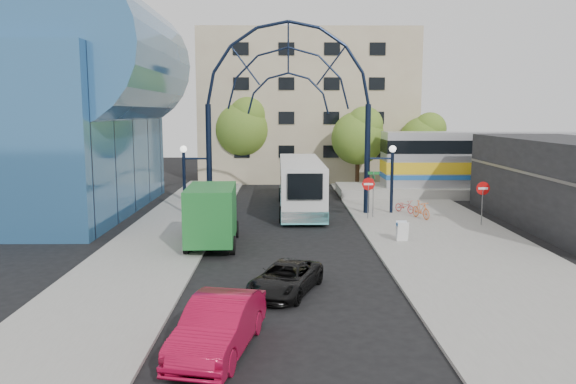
{
  "coord_description": "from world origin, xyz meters",
  "views": [
    {
      "loc": [
        -0.37,
        -21.35,
        6.49
      ],
      "look_at": [
        -0.1,
        6.0,
        2.6
      ],
      "focal_mm": 35.0,
      "sensor_mm": 36.0,
      "label": 1
    }
  ],
  "objects_px": {
    "green_truck": "(213,215)",
    "black_suv": "(286,278)",
    "gateway_arch": "(288,79)",
    "red_sedan": "(219,325)",
    "do_not_enter_sign": "(483,193)",
    "tree_north_c": "(425,138)",
    "bike_near_b": "(421,210)",
    "street_name_sign": "(373,184)",
    "tree_north_a": "(360,135)",
    "bike_near_a": "(405,206)",
    "train_car": "(544,159)",
    "stop_sign": "(368,188)",
    "city_bus": "(301,184)",
    "tree_north_b": "(244,126)",
    "sandwich_board": "(402,229)"
  },
  "relations": [
    {
      "from": "tree_north_c",
      "to": "city_bus",
      "type": "relative_size",
      "value": 0.53
    },
    {
      "from": "do_not_enter_sign",
      "to": "street_name_sign",
      "type": "relative_size",
      "value": 0.89
    },
    {
      "from": "sandwich_board",
      "to": "train_car",
      "type": "distance_m",
      "value": 21.65
    },
    {
      "from": "green_truck",
      "to": "bike_near_b",
      "type": "distance_m",
      "value": 13.41
    },
    {
      "from": "street_name_sign",
      "to": "black_suv",
      "type": "height_order",
      "value": "street_name_sign"
    },
    {
      "from": "bike_near_b",
      "to": "street_name_sign",
      "type": "bearing_deg",
      "value": 146.11
    },
    {
      "from": "train_car",
      "to": "red_sedan",
      "type": "distance_m",
      "value": 36.34
    },
    {
      "from": "green_truck",
      "to": "black_suv",
      "type": "height_order",
      "value": "green_truck"
    },
    {
      "from": "do_not_enter_sign",
      "to": "gateway_arch",
      "type": "bearing_deg",
      "value": 160.01
    },
    {
      "from": "gateway_arch",
      "to": "train_car",
      "type": "height_order",
      "value": "gateway_arch"
    },
    {
      "from": "street_name_sign",
      "to": "bike_near_b",
      "type": "relative_size",
      "value": 1.59
    },
    {
      "from": "train_car",
      "to": "red_sedan",
      "type": "height_order",
      "value": "train_car"
    },
    {
      "from": "gateway_arch",
      "to": "bike_near_b",
      "type": "xyz_separation_m",
      "value": [
        8.02,
        -2.01,
        -7.91
      ]
    },
    {
      "from": "gateway_arch",
      "to": "do_not_enter_sign",
      "type": "relative_size",
      "value": 5.5
    },
    {
      "from": "black_suv",
      "to": "tree_north_c",
      "type": "bearing_deg",
      "value": 87.93
    },
    {
      "from": "sandwich_board",
      "to": "black_suv",
      "type": "xyz_separation_m",
      "value": [
        -5.86,
        -7.74,
        -0.19
      ]
    },
    {
      "from": "bike_near_b",
      "to": "green_truck",
      "type": "bearing_deg",
      "value": -173.51
    },
    {
      "from": "tree_north_c",
      "to": "city_bus",
      "type": "distance_m",
      "value": 16.85
    },
    {
      "from": "city_bus",
      "to": "green_truck",
      "type": "distance_m",
      "value": 11.0
    },
    {
      "from": "do_not_enter_sign",
      "to": "tree_north_b",
      "type": "bearing_deg",
      "value": 126.74
    },
    {
      "from": "train_car",
      "to": "black_suv",
      "type": "distance_m",
      "value": 31.32
    },
    {
      "from": "street_name_sign",
      "to": "bike_near_b",
      "type": "distance_m",
      "value": 3.24
    },
    {
      "from": "street_name_sign",
      "to": "tree_north_a",
      "type": "bearing_deg",
      "value": 86.04
    },
    {
      "from": "bike_near_a",
      "to": "city_bus",
      "type": "bearing_deg",
      "value": 130.15
    },
    {
      "from": "gateway_arch",
      "to": "sandwich_board",
      "type": "height_order",
      "value": "gateway_arch"
    },
    {
      "from": "street_name_sign",
      "to": "tree_north_b",
      "type": "xyz_separation_m",
      "value": [
        -9.08,
        17.33,
        3.14
      ]
    },
    {
      "from": "bike_near_b",
      "to": "gateway_arch",
      "type": "bearing_deg",
      "value": 144.31
    },
    {
      "from": "stop_sign",
      "to": "green_truck",
      "type": "relative_size",
      "value": 0.41
    },
    {
      "from": "city_bus",
      "to": "bike_near_b",
      "type": "distance_m",
      "value": 8.14
    },
    {
      "from": "do_not_enter_sign",
      "to": "red_sedan",
      "type": "bearing_deg",
      "value": -128.03
    },
    {
      "from": "red_sedan",
      "to": "black_suv",
      "type": "bearing_deg",
      "value": 81.08
    },
    {
      "from": "train_car",
      "to": "green_truck",
      "type": "height_order",
      "value": "train_car"
    },
    {
      "from": "tree_north_c",
      "to": "red_sedan",
      "type": "distance_m",
      "value": 37.66
    },
    {
      "from": "gateway_arch",
      "to": "tree_north_a",
      "type": "bearing_deg",
      "value": 62.83
    },
    {
      "from": "gateway_arch",
      "to": "red_sedan",
      "type": "relative_size",
      "value": 2.97
    },
    {
      "from": "do_not_enter_sign",
      "to": "red_sedan",
      "type": "xyz_separation_m",
      "value": [
        -13.11,
        -16.76,
        -1.22
      ]
    },
    {
      "from": "train_car",
      "to": "bike_near_a",
      "type": "distance_m",
      "value": 15.05
    },
    {
      "from": "stop_sign",
      "to": "street_name_sign",
      "type": "bearing_deg",
      "value": 56.36
    },
    {
      "from": "tree_north_c",
      "to": "bike_near_b",
      "type": "xyz_separation_m",
      "value": [
        -4.11,
        -15.94,
        -3.63
      ]
    },
    {
      "from": "street_name_sign",
      "to": "tree_north_c",
      "type": "height_order",
      "value": "tree_north_c"
    },
    {
      "from": "train_car",
      "to": "tree_north_a",
      "type": "distance_m",
      "value": 14.52
    },
    {
      "from": "bike_near_b",
      "to": "bike_near_a",
      "type": "bearing_deg",
      "value": 83.62
    },
    {
      "from": "street_name_sign",
      "to": "green_truck",
      "type": "bearing_deg",
      "value": -142.44
    },
    {
      "from": "tree_north_a",
      "to": "green_truck",
      "type": "distance_m",
      "value": 22.75
    },
    {
      "from": "tree_north_a",
      "to": "do_not_enter_sign",
      "type": "bearing_deg",
      "value": -72.97
    },
    {
      "from": "tree_north_b",
      "to": "red_sedan",
      "type": "xyz_separation_m",
      "value": [
        1.77,
        -36.69,
        -4.51
      ]
    },
    {
      "from": "tree_north_c",
      "to": "red_sedan",
      "type": "xyz_separation_m",
      "value": [
        -14.23,
        -34.69,
        -3.52
      ]
    },
    {
      "from": "sandwich_board",
      "to": "tree_north_b",
      "type": "bearing_deg",
      "value": 111.59
    },
    {
      "from": "train_car",
      "to": "tree_north_b",
      "type": "bearing_deg",
      "value": 161.64
    },
    {
      "from": "street_name_sign",
      "to": "bike_near_b",
      "type": "height_order",
      "value": "street_name_sign"
    }
  ]
}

